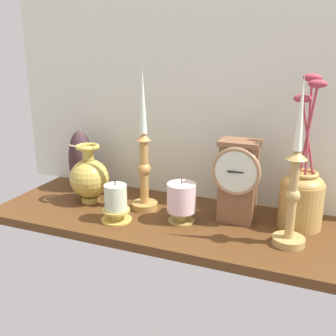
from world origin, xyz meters
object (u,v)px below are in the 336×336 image
(candlestick_tall_left, at_px, (144,163))
(pillar_candle_near_clock, at_px, (116,203))
(mantel_clock, at_px, (238,180))
(tall_ceramic_vase, at_px, (81,160))
(brass_vase_bulbous, at_px, (89,177))
(brass_vase_jar, at_px, (302,194))
(candlestick_tall_center, at_px, (293,191))
(pillar_candle_front, at_px, (182,200))

(candlestick_tall_left, xyz_separation_m, pillar_candle_near_clock, (-0.04, -0.10, -0.09))
(mantel_clock, height_order, tall_ceramic_vase, mantel_clock)
(brass_vase_bulbous, xyz_separation_m, tall_ceramic_vase, (-0.08, 0.08, 0.02))
(brass_vase_jar, height_order, pillar_candle_near_clock, brass_vase_jar)
(candlestick_tall_center, distance_m, tall_ceramic_vase, 0.68)
(mantel_clock, xyz_separation_m, tall_ceramic_vase, (-0.52, 0.05, -0.02))
(mantel_clock, xyz_separation_m, pillar_candle_front, (-0.14, -0.06, -0.06))
(candlestick_tall_left, relative_size, tall_ceramic_vase, 2.01)
(brass_vase_bulbous, bearing_deg, pillar_candle_front, -5.41)
(candlestick_tall_center, relative_size, brass_vase_jar, 1.02)
(mantel_clock, distance_m, brass_vase_bulbous, 0.44)
(candlestick_tall_left, height_order, brass_vase_bulbous, candlestick_tall_left)
(tall_ceramic_vase, bearing_deg, candlestick_tall_left, -14.10)
(tall_ceramic_vase, bearing_deg, pillar_candle_near_clock, -37.26)
(brass_vase_bulbous, distance_m, pillar_candle_front, 0.31)
(mantel_clock, relative_size, brass_vase_jar, 0.57)
(mantel_clock, xyz_separation_m, candlestick_tall_left, (-0.27, -0.01, 0.02))
(brass_vase_bulbous, relative_size, pillar_candle_front, 1.49)
(pillar_candle_near_clock, bearing_deg, brass_vase_jar, 17.75)
(mantel_clock, bearing_deg, candlestick_tall_center, -30.14)
(candlestick_tall_left, height_order, tall_ceramic_vase, candlestick_tall_left)
(candlestick_tall_center, distance_m, brass_vase_bulbous, 0.59)
(candlestick_tall_center, xyz_separation_m, pillar_candle_near_clock, (-0.45, -0.03, -0.08))
(mantel_clock, bearing_deg, pillar_candle_near_clock, -158.43)
(brass_vase_bulbous, relative_size, brass_vase_jar, 0.45)
(mantel_clock, bearing_deg, brass_vase_bulbous, -176.15)
(candlestick_tall_center, height_order, pillar_candle_front, candlestick_tall_center)
(mantel_clock, bearing_deg, brass_vase_jar, 10.14)
(candlestick_tall_left, distance_m, pillar_candle_near_clock, 0.14)
(pillar_candle_near_clock, bearing_deg, tall_ceramic_vase, 142.74)
(mantel_clock, distance_m, candlestick_tall_center, 0.17)
(brass_vase_bulbous, height_order, pillar_candle_near_clock, brass_vase_bulbous)
(brass_vase_bulbous, height_order, pillar_candle_front, brass_vase_bulbous)
(candlestick_tall_center, distance_m, brass_vase_jar, 0.12)
(brass_vase_jar, xyz_separation_m, pillar_candle_front, (-0.30, -0.09, -0.03))
(candlestick_tall_left, xyz_separation_m, brass_vase_jar, (0.43, 0.04, -0.05))
(candlestick_tall_center, height_order, tall_ceramic_vase, candlestick_tall_center)
(mantel_clock, bearing_deg, pillar_candle_front, -156.65)
(brass_vase_jar, height_order, tall_ceramic_vase, brass_vase_jar)
(candlestick_tall_center, xyz_separation_m, brass_vase_jar, (0.01, 0.11, -0.04))
(candlestick_tall_left, bearing_deg, tall_ceramic_vase, 165.90)
(candlestick_tall_left, height_order, brass_vase_jar, candlestick_tall_left)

